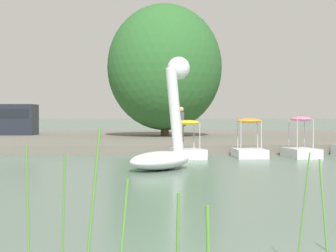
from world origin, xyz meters
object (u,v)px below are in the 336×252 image
object	(u,v)px
swan_boat	(165,139)
person_on_path	(181,123)
tree_willow_overhanging	(165,67)
pedal_boat_pink	(301,146)
pedal_boat_orange	(249,147)
pedal_boat_yellow	(188,147)

from	to	relation	value
swan_boat	person_on_path	size ratio (longest dim) A/B	2.10
tree_willow_overhanging	person_on_path	distance (m)	8.37
pedal_boat_pink	tree_willow_overhanging	size ratio (longest dim) A/B	0.21
tree_willow_overhanging	person_on_path	bearing A→B (deg)	-89.04
tree_willow_overhanging	person_on_path	xyz separation A→B (m)	(0.13, -7.70, -3.28)
pedal_boat_orange	tree_willow_overhanging	xyz separation A→B (m)	(-2.24, 12.87, 4.17)
pedal_boat_yellow	pedal_boat_orange	bearing A→B (deg)	3.34
pedal_boat_orange	pedal_boat_yellow	world-z (taller)	pedal_boat_orange
pedal_boat_orange	tree_willow_overhanging	world-z (taller)	tree_willow_overhanging
pedal_boat_pink	person_on_path	bearing A→B (deg)	127.48
pedal_boat_pink	pedal_boat_orange	size ratio (longest dim) A/B	1.10
swan_boat	person_on_path	bearing A→B (deg)	80.72
person_on_path	pedal_boat_orange	bearing A→B (deg)	-67.75
pedal_boat_orange	person_on_path	bearing A→B (deg)	112.25
pedal_boat_yellow	person_on_path	bearing A→B (deg)	86.42
pedal_boat_pink	person_on_path	world-z (taller)	person_on_path
tree_willow_overhanging	pedal_boat_pink	bearing A→B (deg)	-72.00
pedal_boat_orange	pedal_boat_pink	bearing A→B (deg)	-5.84
swan_boat	person_on_path	xyz separation A→B (m)	(1.60, 9.78, 0.37)
pedal_boat_orange	pedal_boat_yellow	distance (m)	2.45
pedal_boat_yellow	tree_willow_overhanging	size ratio (longest dim) A/B	0.21
swan_boat	tree_willow_overhanging	distance (m)	17.93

